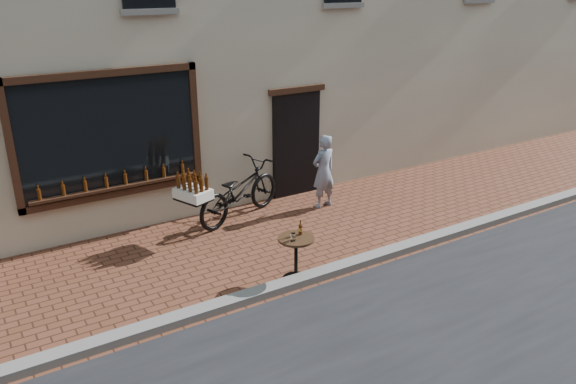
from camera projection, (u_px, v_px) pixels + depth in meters
ground at (312, 288)px, 8.47m from camera, size 90.00×90.00×0.00m
kerb at (304, 279)px, 8.61m from camera, size 90.00×0.25×0.12m
cargo_bicycle at (237, 191)px, 10.70m from camera, size 2.52×1.50×1.19m
bistro_table at (296, 250)px, 8.54m from camera, size 0.56×0.56×0.96m
pedestrian at (323, 171)px, 11.22m from camera, size 0.59×0.43×1.50m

